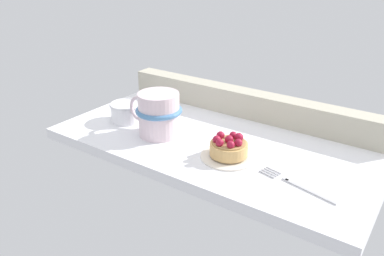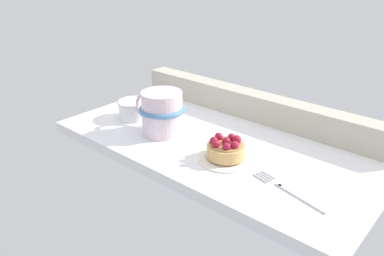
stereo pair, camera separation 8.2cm
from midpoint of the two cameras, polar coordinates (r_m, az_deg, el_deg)
The scene contains 7 objects.
ground_plane at distance 87.34cm, azimuth 6.38°, elevation -2.47°, with size 71.98×37.38×2.47cm, color white.
window_rail_back at distance 98.21cm, azimuth 11.94°, elevation 3.16°, with size 70.54×5.07×6.58cm, color #B2AD99.
dessert_plate at distance 78.73cm, azimuth 8.00°, elevation -4.48°, with size 11.53×11.53×0.71cm.
raspberry_tart at distance 77.74cm, azimuth 8.08°, elevation -3.09°, with size 7.74×7.74×4.33cm.
coffee_mug at distance 87.45cm, azimuth -1.88°, elevation 2.31°, with size 14.19×10.61×10.04cm.
dessert_fork at distance 71.22cm, azimuth 17.40°, elevation -8.90°, with size 15.52×5.04×0.60cm.
sugar_bowl at distance 97.29cm, azimuth -6.25°, elevation 2.81°, with size 8.24×8.24×4.59cm.
Camera 2 is at (46.68, -62.19, 38.20)cm, focal length 35.85 mm.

